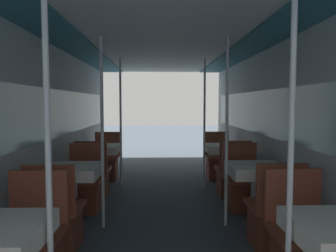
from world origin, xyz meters
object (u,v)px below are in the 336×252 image
(dining_table_left_1, at_px, (72,176))
(chair_right_near_1, at_px, (273,221))
(support_pole_left_1, at_px, (102,133))
(chair_left_far_2, at_px, (106,165))
(chair_left_far_1, at_px, (84,191))
(dining_table_left_2, at_px, (100,152))
(chair_right_far_2, at_px, (218,164))
(chair_right_far_0, at_px, (301,250))
(support_pole_left_2, at_px, (121,124))
(dining_table_right_1, at_px, (256,174))
(support_pole_right_2, at_px, (204,123))
(dining_table_right_2, at_px, (224,151))
(chair_right_near_2, at_px, (232,179))
(support_pole_right_1, at_px, (227,133))
(support_pole_right_0, at_px, (291,161))
(chair_right_far_1, at_px, (242,189))
(chair_left_near_1, at_px, (57,223))
(support_pole_left_0, at_px, (48,162))
(chair_left_near_2, at_px, (94,180))

(dining_table_left_1, bearing_deg, chair_right_near_1, -15.66)
(support_pole_left_1, height_order, chair_left_far_2, support_pole_left_1)
(chair_left_far_1, distance_m, support_pole_left_1, 1.08)
(dining_table_left_2, distance_m, chair_right_far_2, 2.25)
(chair_right_far_0, xyz_separation_m, chair_right_near_1, (0.00, 0.64, 0.00))
(support_pole_left_2, xyz_separation_m, dining_table_right_1, (1.79, -1.84, -0.49))
(support_pole_left_1, relative_size, support_pole_right_2, 1.00)
(chair_right_far_2, bearing_deg, dining_table_right_2, 90.00)
(chair_right_near_2, bearing_deg, support_pole_right_1, -105.91)
(support_pole_right_0, distance_m, chair_right_far_1, 2.60)
(dining_table_right_1, xyz_separation_m, support_pole_right_2, (-0.35, 1.84, 0.49))
(chair_left_near_1, height_order, chair_left_far_2, same)
(chair_left_near_1, distance_m, chair_left_far_2, 3.04)
(dining_table_left_1, xyz_separation_m, support_pole_right_0, (1.79, -1.84, 0.49))
(support_pole_right_0, bearing_deg, dining_table_left_1, 134.21)
(support_pole_left_0, bearing_deg, chair_right_far_0, 18.56)
(support_pole_left_0, relative_size, support_pole_right_1, 1.00)
(support_pole_right_1, bearing_deg, chair_left_near_2, 145.30)
(chair_left_far_2, relative_size, chair_right_far_1, 1.00)
(support_pole_right_2, bearing_deg, support_pole_left_0, -111.32)
(support_pole_right_0, bearing_deg, chair_right_far_0, 59.55)
(dining_table_left_1, distance_m, chair_right_far_1, 2.25)
(support_pole_right_0, relative_size, chair_right_far_1, 2.47)
(chair_left_far_1, height_order, support_pole_left_2, support_pole_left_2)
(dining_table_right_1, distance_m, chair_right_far_1, 0.69)
(chair_left_far_2, bearing_deg, support_pole_left_2, 120.45)
(dining_table_left_1, xyz_separation_m, chair_left_far_2, (0.00, 2.44, -0.34))
(support_pole_left_2, height_order, chair_right_far_1, support_pole_left_2)
(support_pole_left_1, xyz_separation_m, dining_table_right_2, (1.79, 1.84, -0.49))
(support_pole_left_0, distance_m, chair_right_far_1, 3.14)
(support_pole_left_0, relative_size, chair_left_near_1, 2.47)
(chair_left_far_1, relative_size, chair_left_far_2, 1.00)
(chair_left_far_1, distance_m, support_pole_right_1, 2.06)
(chair_left_far_1, xyz_separation_m, support_pole_left_1, (0.35, -0.60, 0.83))
(chair_left_near_1, relative_size, chair_right_near_2, 1.00)
(support_pole_right_1, relative_size, dining_table_right_2, 3.02)
(chair_right_far_1, relative_size, support_pole_right_2, 0.40)
(chair_left_far_1, xyz_separation_m, support_pole_right_0, (1.79, -2.44, 0.83))
(support_pole_right_1, bearing_deg, dining_table_right_2, 79.13)
(chair_left_near_2, distance_m, chair_right_far_2, 2.46)
(chair_right_far_2, relative_size, support_pole_right_2, 0.40)
(support_pole_left_0, distance_m, chair_right_far_2, 4.71)
(dining_table_left_1, bearing_deg, support_pole_right_1, 0.00)
(dining_table_right_1, bearing_deg, chair_left_far_2, 131.28)
(dining_table_right_1, bearing_deg, support_pole_right_1, 180.00)
(chair_left_far_2, relative_size, chair_right_near_1, 1.00)
(support_pole_right_0, xyz_separation_m, chair_right_far_2, (0.35, 4.28, -0.83))
(chair_left_far_1, relative_size, dining_table_right_2, 1.22)
(dining_table_left_2, height_order, support_pole_right_0, support_pole_right_0)
(chair_left_near_1, bearing_deg, support_pole_right_1, 18.56)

